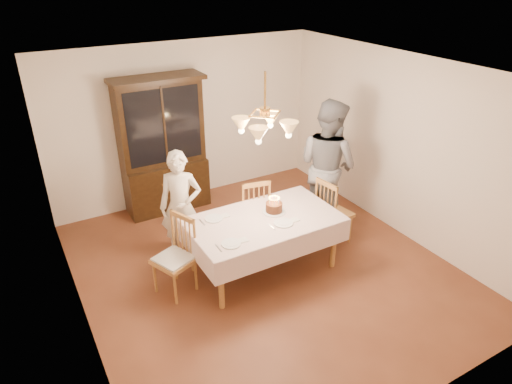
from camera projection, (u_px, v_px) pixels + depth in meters
ground at (263, 268)px, 6.09m from camera, size 5.00×5.00×0.00m
room_shell at (264, 159)px, 5.37m from camera, size 5.00×5.00×5.00m
dining_table at (264, 224)px, 5.78m from camera, size 1.90×1.10×0.76m
china_hutch at (163, 148)px, 7.14m from camera, size 1.38×0.54×2.16m
chair_far_side at (252, 213)px, 6.53m from camera, size 0.51×0.49×1.00m
chair_left_end at (174, 260)px, 5.48m from camera, size 0.55×0.57×1.00m
chair_right_end at (333, 214)px, 6.48m from camera, size 0.47×0.48×1.00m
elderly_woman at (181, 207)px, 6.01m from camera, size 0.67×0.60×1.54m
adult_in_grey at (328, 165)px, 6.67m from camera, size 0.92×1.09×1.98m
birthday_cake at (274, 208)px, 5.87m from camera, size 0.30×0.30×0.21m
place_setting_near_left at (232, 243)px, 5.24m from camera, size 0.38×0.23×0.02m
place_setting_near_right at (284, 223)px, 5.65m from camera, size 0.39×0.24×0.02m
place_setting_far_left at (215, 218)px, 5.74m from camera, size 0.38×0.23×0.02m
chandelier at (265, 127)px, 5.19m from camera, size 0.62×0.62×0.73m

